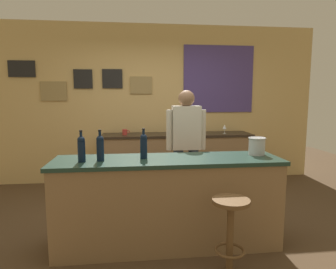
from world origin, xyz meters
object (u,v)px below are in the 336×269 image
at_px(wine_bottle_b, 100,147).
at_px(coffee_mug, 125,132).
at_px(bar_stool, 230,224).
at_px(wine_bottle_a, 81,148).
at_px(ice_bucket, 257,146).
at_px(wine_bottle_c, 144,145).
at_px(wine_glass_a, 193,128).
at_px(wine_glass_b, 225,127).
at_px(bartender, 186,143).

bearing_deg(wine_bottle_b, coffee_mug, 85.16).
relative_size(bar_stool, coffee_mug, 5.44).
height_order(wine_bottle_a, ice_bucket, wine_bottle_a).
bearing_deg(wine_bottle_c, wine_bottle_b, -171.32).
bearing_deg(wine_bottle_a, ice_bucket, 4.23).
relative_size(wine_glass_a, wine_glass_b, 1.00).
height_order(bar_stool, coffee_mug, coffee_mug).
height_order(wine_bottle_a, wine_glass_b, wine_bottle_a).
distance_m(bar_stool, coffee_mug, 2.80).
distance_m(bar_stool, wine_bottle_b, 1.39).
distance_m(wine_glass_a, coffee_mug, 1.15).
distance_m(wine_bottle_c, wine_glass_b, 2.45).
relative_size(wine_bottle_a, wine_bottle_c, 1.00).
bearing_deg(wine_glass_a, coffee_mug, 178.89).
distance_m(wine_bottle_c, wine_glass_a, 2.16).
relative_size(bar_stool, ice_bucket, 3.62).
bearing_deg(wine_bottle_c, wine_glass_b, 53.38).
bearing_deg(wine_bottle_c, bartender, 54.27).
bearing_deg(wine_bottle_a, wine_glass_b, 45.01).
relative_size(wine_bottle_a, wine_bottle_b, 1.00).
distance_m(bar_stool, wine_glass_a, 2.63).
distance_m(wine_bottle_a, wine_glass_b, 2.91).
distance_m(wine_bottle_b, wine_glass_b, 2.77).
distance_m(wine_bottle_b, wine_glass_a, 2.42).
bearing_deg(wine_glass_a, wine_bottle_b, -123.22).
xyz_separation_m(wine_bottle_a, wine_glass_a, (1.50, 2.05, -0.05)).
xyz_separation_m(bartender, bar_stool, (0.14, -1.41, -0.48)).
xyz_separation_m(wine_bottle_c, ice_bucket, (1.21, 0.05, -0.04)).
distance_m(bar_stool, wine_bottle_a, 1.53).
distance_m(bartender, wine_bottle_b, 1.33).
distance_m(wine_glass_b, coffee_mug, 1.71).
bearing_deg(wine_glass_b, wine_glass_a, -178.94).
height_order(ice_bucket, wine_glass_a, ice_bucket).
bearing_deg(ice_bucket, bartender, 129.83).
bearing_deg(wine_bottle_b, bar_stool, -25.55).
relative_size(wine_bottle_b, coffee_mug, 2.45).
height_order(wine_bottle_a, wine_bottle_c, same).
xyz_separation_m(wine_bottle_a, wine_bottle_c, (0.59, 0.09, 0.00)).
height_order(bartender, wine_bottle_a, bartender).
height_order(bartender, wine_glass_b, bartender).
distance_m(bar_stool, wine_bottle_c, 1.11).
xyz_separation_m(wine_bottle_a, wine_bottle_b, (0.17, 0.02, 0.00)).
bearing_deg(bar_stool, wine_bottle_a, 158.38).
bearing_deg(bartender, wine_bottle_c, -125.73).
relative_size(bar_stool, wine_bottle_a, 2.22).
height_order(bar_stool, wine_bottle_a, wine_bottle_a).
distance_m(wine_bottle_b, wine_bottle_c, 0.43).
relative_size(wine_bottle_c, wine_glass_a, 1.97).
bearing_deg(wine_bottle_a, coffee_mug, 80.51).
bearing_deg(wine_bottle_c, bar_stool, -40.39).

